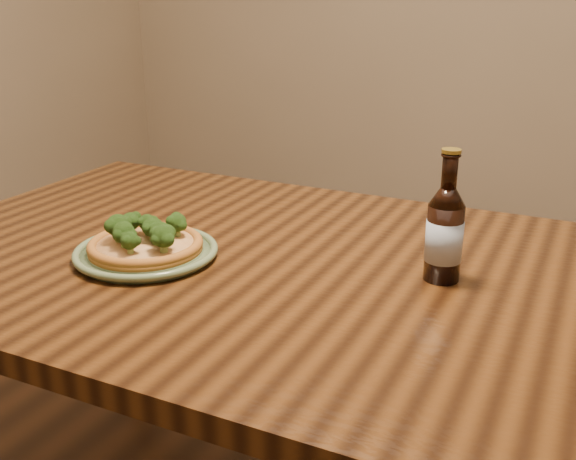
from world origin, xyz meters
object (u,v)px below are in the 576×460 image
at_px(table, 314,314).
at_px(beer_bottle, 445,233).
at_px(plate, 146,252).
at_px(pizza, 145,242).

bearing_deg(table, beer_bottle, 11.11).
height_order(plate, beer_bottle, beer_bottle).
relative_size(plate, pizza, 1.26).
height_order(plate, pizza, pizza).
bearing_deg(table, pizza, -161.78).
relative_size(plate, beer_bottle, 1.17).
xyz_separation_m(plate, pizza, (0.00, -0.00, 0.02)).
distance_m(pizza, beer_bottle, 0.52).
bearing_deg(beer_bottle, table, -178.17).
height_order(table, pizza, pizza).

